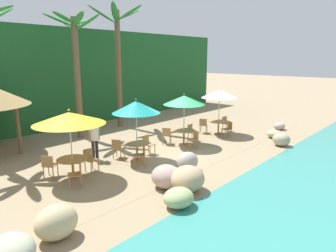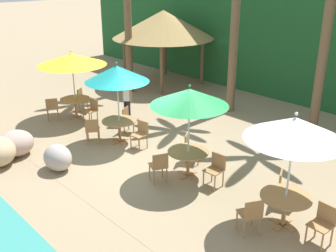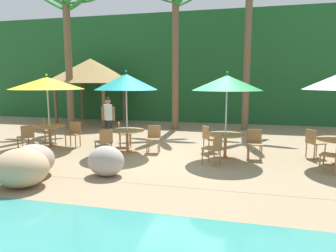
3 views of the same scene
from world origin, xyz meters
name	(u,v)px [view 1 (image 1 of 3)]	position (x,y,z in m)	size (l,w,h in m)	color
ground_plane	(171,150)	(0.00, 0.00, 0.00)	(120.00, 120.00, 0.00)	#937F60
terrace_deck	(171,150)	(0.00, 0.00, 0.00)	(18.00, 5.20, 0.01)	#937F60
foliage_backdrop	(65,77)	(0.00, 9.00, 3.00)	(28.00, 2.40, 6.00)	#1E5628
rock_seawall	(177,178)	(-3.06, -2.97, 0.36)	(16.76, 2.51, 0.85)	#C2A491
umbrella_yellow	(69,118)	(-4.90, 0.35, 2.22)	(2.48, 2.48, 2.54)	silver
dining_table_yellow	(72,162)	(-4.90, 0.35, 0.61)	(1.10, 1.10, 0.74)	#A37547
chair_yellow_seaward	(90,158)	(-4.07, 0.52, 0.51)	(0.46, 0.46, 0.87)	#9E7042
chair_yellow_inland	(49,165)	(-5.46, 0.99, 0.51)	(0.59, 0.59, 0.87)	#9E7042
chair_yellow_left	(77,173)	(-5.22, -0.45, 0.51)	(0.57, 0.57, 0.87)	#9E7042
umbrella_teal	(136,107)	(-1.95, 0.18, 2.26)	(1.99, 1.99, 2.62)	silver
dining_table_teal	(137,146)	(-1.95, 0.18, 0.61)	(1.10, 1.10, 0.74)	#A37547
chair_teal_seaward	(148,143)	(-1.12, 0.39, 0.51)	(0.47, 0.48, 0.87)	#9E7042
chair_teal_inland	(118,147)	(-2.41, 0.90, 0.51)	(0.57, 0.57, 0.87)	#9E7042
chair_teal_left	(141,154)	(-2.39, -0.55, 0.51)	(0.59, 0.59, 0.87)	#9E7042
umbrella_green	(184,100)	(1.16, 0.15, 2.23)	(2.03, 2.03, 2.57)	silver
dining_table_green	(184,133)	(1.16, 0.15, 0.61)	(1.10, 1.10, 0.74)	#A37547
chair_green_seaward	(192,131)	(2.00, 0.31, 0.51)	(0.45, 0.46, 0.87)	#9E7042
chair_green_inland	(167,134)	(0.60, 0.80, 0.51)	(0.59, 0.59, 0.87)	#9E7042
chair_green_left	(194,138)	(0.91, -0.66, 0.51)	(0.56, 0.55, 0.87)	#9E7042
umbrella_white	(220,94)	(4.16, 0.06, 2.30)	(2.02, 2.02, 2.64)	silver
dining_table_white	(219,123)	(4.16, 0.06, 0.61)	(1.10, 1.10, 0.74)	#A37547
chair_white_seaward	(226,123)	(5.02, 0.10, 0.51)	(0.45, 0.45, 0.87)	#9E7042
chair_white_inland	(203,125)	(3.70, 0.78, 0.51)	(0.57, 0.57, 0.87)	#9E7042
chair_white_left	(228,128)	(3.86, -0.74, 0.51)	(0.57, 0.57, 0.87)	#9E7042
palm_tree_second	(76,56)	(-1.47, 5.22, 4.35)	(2.97, 2.94, 6.42)	brown
palm_tree_third	(118,51)	(1.77, 5.76, 4.64)	(3.34, 3.37, 7.21)	brown
waiter_in_white	(94,138)	(-3.19, 1.45, 0.99)	(0.52, 0.38, 1.70)	#232328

